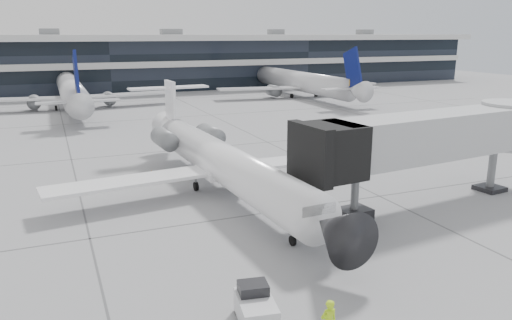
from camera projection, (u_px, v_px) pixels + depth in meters
name	position (u px, v px, depth m)	size (l,w,h in m)	color
ground	(251.00, 215.00, 32.29)	(220.00, 220.00, 0.00)	gray
terminal	(104.00, 65.00, 104.40)	(170.00, 22.00, 10.00)	black
bg_jet_center	(73.00, 108.00, 78.50)	(32.00, 40.00, 9.60)	silver
bg_jet_right	(299.00, 96.00, 93.42)	(32.00, 40.00, 9.60)	silver
regional_jet	(220.00, 160.00, 36.38)	(24.84, 30.99, 7.16)	white
jet_bridge	(443.00, 135.00, 33.60)	(20.34, 5.90, 6.53)	#ABADAF
baggage_tug	(256.00, 307.00, 20.12)	(1.79, 2.59, 1.52)	silver
traffic_cone	(152.00, 173.00, 41.09)	(0.44, 0.44, 0.51)	orange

